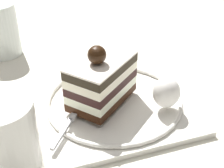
% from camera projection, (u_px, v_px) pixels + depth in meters
% --- Properties ---
extents(ground_plane, '(2.40, 2.40, 0.00)m').
position_uv_depth(ground_plane, '(116.00, 112.00, 0.53)').
color(ground_plane, silver).
extents(dessert_plate, '(0.28, 0.28, 0.02)m').
position_uv_depth(dessert_plate, '(112.00, 103.00, 0.54)').
color(dessert_plate, white).
rests_on(dessert_plate, ground_plane).
extents(cake_slice, '(0.13, 0.14, 0.11)m').
position_uv_depth(cake_slice, '(102.00, 80.00, 0.51)').
color(cake_slice, '#31180A').
rests_on(cake_slice, dessert_plate).
extents(whipped_cream_dollop, '(0.05, 0.05, 0.05)m').
position_uv_depth(whipped_cream_dollop, '(166.00, 92.00, 0.50)').
color(whipped_cream_dollop, white).
rests_on(whipped_cream_dollop, dessert_plate).
extents(fork, '(0.06, 0.10, 0.00)m').
position_uv_depth(fork, '(69.00, 123.00, 0.47)').
color(fork, silver).
rests_on(fork, dessert_plate).
extents(drink_glass_near, '(0.08, 0.08, 0.12)m').
position_uv_depth(drink_glass_near, '(8.00, 146.00, 0.38)').
color(drink_glass_near, white).
rests_on(drink_glass_near, ground_plane).
extents(drink_glass_far, '(0.08, 0.08, 0.12)m').
position_uv_depth(drink_glass_far, '(1.00, 33.00, 0.69)').
color(drink_glass_far, white).
rests_on(drink_glass_far, ground_plane).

